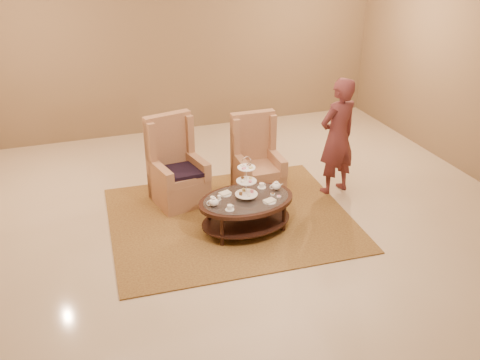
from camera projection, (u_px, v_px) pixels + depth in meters
name	position (u px, v px, depth m)	size (l,w,h in m)	color
ground	(244.00, 230.00, 7.13)	(8.00, 8.00, 0.00)	beige
ceiling	(244.00, 230.00, 7.13)	(8.00, 8.00, 0.02)	beige
wall_back	(172.00, 39.00, 9.74)	(8.00, 0.04, 3.50)	olive
rug	(230.00, 219.00, 7.39)	(3.37, 2.85, 0.02)	olive
tea_table	(246.00, 204.00, 6.97)	(1.36, 1.00, 1.07)	black
armchair_left	(176.00, 174.00, 7.70)	(0.83, 0.85, 1.28)	#AE7851
armchair_right	(256.00, 168.00, 7.94)	(0.66, 0.69, 1.22)	#AE7851
person	(337.00, 137.00, 7.76)	(0.73, 0.57, 1.76)	#5C2728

